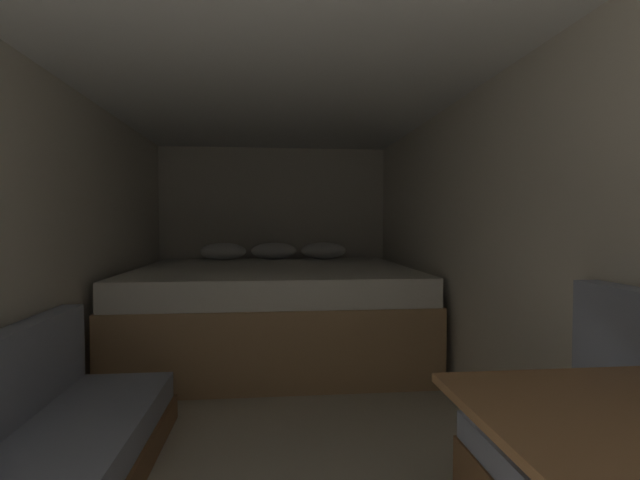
{
  "coord_description": "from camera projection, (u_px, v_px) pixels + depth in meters",
  "views": [
    {
      "loc": [
        -0.02,
        -0.41,
        1.18
      ],
      "look_at": [
        0.29,
        2.58,
        1.07
      ],
      "focal_mm": 26.07,
      "sensor_mm": 36.0,
      "label": 1
    }
  ],
  "objects": [
    {
      "name": "bed",
      "position": [
        274.0,
        309.0,
        4.2
      ],
      "size": [
        2.4,
        2.09,
        0.97
      ],
      "color": "tan",
      "rests_on": "ground"
    },
    {
      "name": "wall_left",
      "position": [
        33.0,
        254.0,
        2.47
      ],
      "size": [
        0.05,
        5.32,
        2.03
      ],
      "primitive_type": "cube",
      "color": "beige",
      "rests_on": "ground"
    },
    {
      "name": "dinette_table",
      "position": [
        636.0,
        457.0,
        1.06
      ],
      "size": [
        0.72,
        0.67,
        0.74
      ],
      "color": "brown",
      "rests_on": "ground"
    },
    {
      "name": "ceiling_slab",
      "position": [
        275.0,
        65.0,
        2.57
      ],
      "size": [
        2.62,
        5.32,
        0.05
      ],
      "primitive_type": "cube",
      "color": "white",
      "rests_on": "wall_left"
    },
    {
      "name": "wall_right",
      "position": [
        494.0,
        251.0,
        2.73
      ],
      "size": [
        0.05,
        5.32,
        2.03
      ],
      "primitive_type": "cube",
      "color": "beige",
      "rests_on": "ground"
    },
    {
      "name": "wall_back",
      "position": [
        274.0,
        238.0,
        5.27
      ],
      "size": [
        2.62,
        0.05,
        2.03
      ],
      "primitive_type": "cube",
      "color": "beige",
      "rests_on": "ground"
    },
    {
      "name": "ground_plane",
      "position": [
        276.0,
        431.0,
        2.64
      ],
      "size": [
        7.32,
        7.32,
        0.0
      ],
      "primitive_type": "plane",
      "color": "#B2A893"
    }
  ]
}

